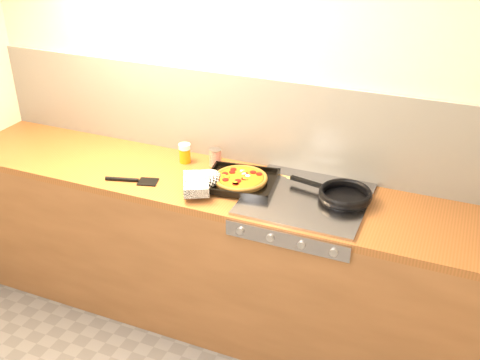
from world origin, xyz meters
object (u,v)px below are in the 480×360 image
at_px(frying_pan, 344,195).
at_px(pizza_on_tray, 229,180).
at_px(tomato_can, 215,157).
at_px(juice_glass, 185,153).

bearing_deg(frying_pan, pizza_on_tray, -172.27).
height_order(pizza_on_tray, frying_pan, pizza_on_tray).
xyz_separation_m(frying_pan, tomato_can, (-0.76, 0.12, 0.01)).
relative_size(tomato_can, juice_glass, 0.87).
height_order(frying_pan, juice_glass, juice_glass).
xyz_separation_m(frying_pan, juice_glass, (-0.93, 0.09, 0.02)).
distance_m(frying_pan, juice_glass, 0.94).
height_order(frying_pan, tomato_can, tomato_can).
relative_size(pizza_on_tray, juice_glass, 4.38).
relative_size(frying_pan, juice_glass, 4.13).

